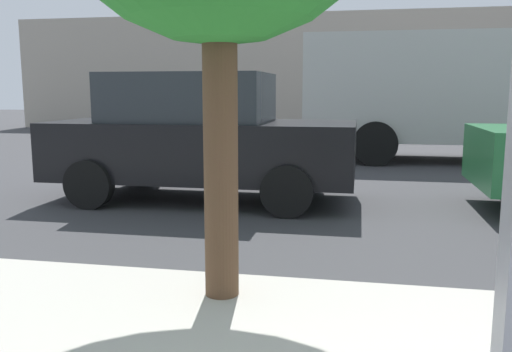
% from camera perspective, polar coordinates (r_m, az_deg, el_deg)
% --- Properties ---
extents(ground_plane, '(60.00, 60.00, 0.00)m').
position_cam_1_polar(ground_plane, '(9.03, 12.53, -0.84)').
color(ground_plane, '#38383A').
extents(building_facade_far, '(28.00, 1.20, 4.36)m').
position_cam_1_polar(building_facade_far, '(20.87, 11.88, 10.67)').
color(building_facade_far, '#A89E8E').
rests_on(building_facade_far, ground).
extents(parked_car_black, '(4.15, 1.89, 1.75)m').
position_cam_1_polar(parked_car_black, '(7.50, -5.97, 4.17)').
color(parked_car_black, black).
rests_on(parked_car_black, ground).
extents(box_truck, '(6.23, 2.44, 2.68)m').
position_cam_1_polar(box_truck, '(12.37, 19.74, 8.42)').
color(box_truck, beige).
rests_on(box_truck, ground).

